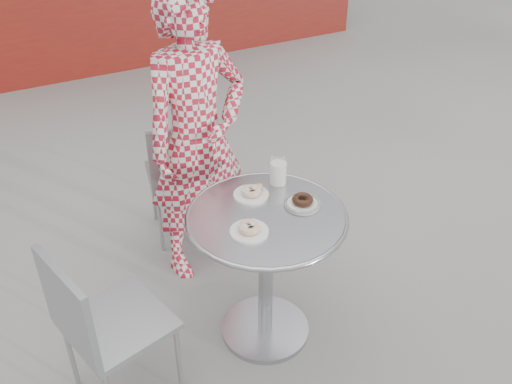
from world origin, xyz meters
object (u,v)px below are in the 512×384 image
chair_left (121,352)px  plate_near (249,229)px  plate_checker (302,202)px  bistro_table (266,246)px  chair_far (183,198)px  milk_cup (278,172)px  plate_far (252,192)px  seated_person (197,139)px

chair_left → plate_near: chair_left is taller
plate_near → plate_checker: size_ratio=0.98×
plate_near → chair_left: bearing=174.6°
bistro_table → chair_left: chair_left is taller
plate_checker → chair_far: bearing=103.0°
chair_far → chair_left: size_ratio=0.97×
milk_cup → chair_left: bearing=-166.4°
chair_far → milk_cup: milk_cup is taller
plate_near → bistro_table: bearing=31.0°
plate_far → plate_near: (-0.13, -0.23, -0.00)m
seated_person → milk_cup: size_ratio=11.95×
seated_person → plate_checker: 0.69m
chair_far → seated_person: (-0.00, -0.29, 0.54)m
chair_far → chair_left: chair_left is taller
seated_person → plate_near: bearing=-105.6°
plate_near → milk_cup: (0.29, 0.27, 0.04)m
plate_far → plate_checker: size_ratio=0.97×
seated_person → plate_checker: (0.22, -0.65, -0.06)m
plate_far → seated_person: bearing=96.8°
chair_far → plate_near: size_ratio=4.91×
chair_left → plate_far: chair_left is taller
bistro_table → chair_far: (-0.04, 0.94, -0.30)m
seated_person → bistro_table: bearing=-95.5°
chair_left → plate_checker: chair_left is taller
seated_person → chair_left: bearing=-144.6°
seated_person → plate_near: 0.72m
plate_far → milk_cup: bearing=12.0°
bistro_table → chair_left: 0.76m
bistro_table → seated_person: bearing=94.1°
plate_far → chair_far: bearing=94.0°
chair_far → plate_near: 1.12m
chair_left → milk_cup: (0.87, 0.21, 0.52)m
plate_far → milk_cup: (0.15, 0.03, 0.04)m
bistro_table → plate_far: bearing=85.9°
bistro_table → plate_near: size_ratio=4.45×
chair_left → seated_person: size_ratio=0.52×
chair_far → seated_person: size_ratio=0.50×
bistro_table → plate_near: bearing=-149.0°
bistro_table → plate_checker: 0.26m
chair_left → plate_near: bearing=-109.9°
seated_person → milk_cup: 0.50m
plate_near → milk_cup: 0.40m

